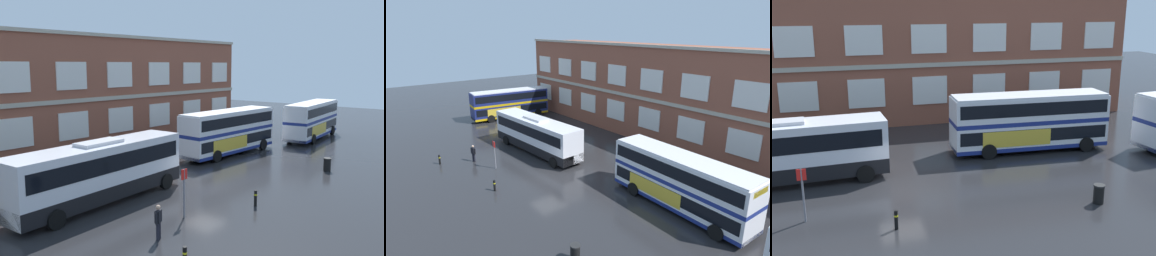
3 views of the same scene
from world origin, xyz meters
The scene contains 9 objects.
ground_plane centered at (0.00, 2.00, 0.00)m, with size 120.00×120.00×0.00m, color #232326.
brick_terminal_building centered at (-0.64, 17.98, 5.36)m, with size 47.52×8.19×11.02m.
double_decker_middle centered at (9.88, 5.00, 2.15)m, with size 11.09×3.19×4.07m.
double_decker_far centered at (22.72, 2.68, 2.15)m, with size 11.21×3.78×4.07m.
touring_coach centered at (-6.42, 2.83, 1.91)m, with size 12.15×3.52×3.80m.
waiting_passenger centered at (-7.93, -3.50, 0.93)m, with size 0.62×0.38×1.70m.
bus_stand_flag centered at (-4.99, -2.55, 1.64)m, with size 0.44×0.10×2.70m.
station_litter_bin centered at (9.77, -4.49, 0.52)m, with size 0.60×0.60×1.03m.
safety_bollard_west centered at (-0.88, -4.53, 0.49)m, with size 0.19×0.19×0.95m.
Camera 1 is at (-21.30, -16.87, 8.25)m, focal length 39.01 mm.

